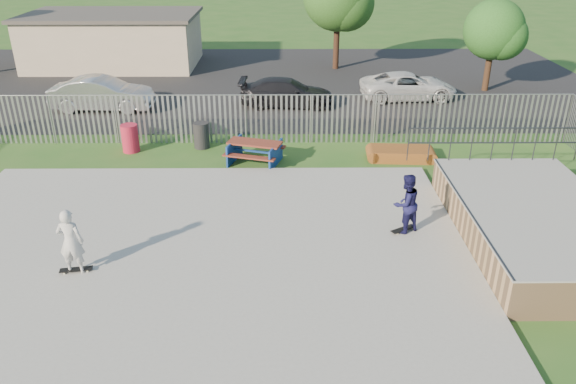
{
  "coord_description": "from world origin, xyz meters",
  "views": [
    {
      "loc": [
        2.51,
        -12.59,
        8.07
      ],
      "look_at": [
        2.64,
        2.0,
        1.1
      ],
      "focal_mm": 35.0,
      "sensor_mm": 36.0,
      "label": 1
    }
  ],
  "objects_px": {
    "car_dark": "(287,93)",
    "car_white": "(408,86)",
    "trash_bin_red": "(130,138)",
    "skater_white": "(71,242)",
    "tree_right": "(494,30)",
    "skater_navy": "(406,204)",
    "picnic_table": "(255,152)",
    "funbox": "(401,154)",
    "car_silver": "(102,94)",
    "trash_bin_grey": "(201,135)"
  },
  "relations": [
    {
      "from": "tree_right",
      "to": "skater_navy",
      "type": "distance_m",
      "value": 17.31
    },
    {
      "from": "car_white",
      "to": "skater_navy",
      "type": "bearing_deg",
      "value": 164.06
    },
    {
      "from": "funbox",
      "to": "car_silver",
      "type": "height_order",
      "value": "car_silver"
    },
    {
      "from": "trash_bin_red",
      "to": "car_dark",
      "type": "height_order",
      "value": "car_dark"
    },
    {
      "from": "car_dark",
      "to": "skater_navy",
      "type": "xyz_separation_m",
      "value": [
        3.25,
        -12.71,
        0.34
      ]
    },
    {
      "from": "skater_white",
      "to": "car_white",
      "type": "bearing_deg",
      "value": -125.85
    },
    {
      "from": "car_dark",
      "to": "skater_navy",
      "type": "relative_size",
      "value": 2.63
    },
    {
      "from": "car_white",
      "to": "skater_navy",
      "type": "distance_m",
      "value": 14.18
    },
    {
      "from": "picnic_table",
      "to": "car_white",
      "type": "relative_size",
      "value": 0.49
    },
    {
      "from": "car_silver",
      "to": "car_white",
      "type": "distance_m",
      "value": 15.04
    },
    {
      "from": "picnic_table",
      "to": "funbox",
      "type": "bearing_deg",
      "value": 20.01
    },
    {
      "from": "funbox",
      "to": "trash_bin_red",
      "type": "relative_size",
      "value": 2.05
    },
    {
      "from": "car_silver",
      "to": "car_dark",
      "type": "distance_m",
      "value": 8.8
    },
    {
      "from": "car_dark",
      "to": "car_white",
      "type": "height_order",
      "value": "same"
    },
    {
      "from": "trash_bin_red",
      "to": "skater_navy",
      "type": "relative_size",
      "value": 0.62
    },
    {
      "from": "picnic_table",
      "to": "skater_white",
      "type": "distance_m",
      "value": 8.6
    },
    {
      "from": "funbox",
      "to": "trash_bin_grey",
      "type": "distance_m",
      "value": 7.82
    },
    {
      "from": "tree_right",
      "to": "car_white",
      "type": "bearing_deg",
      "value": -160.21
    },
    {
      "from": "trash_bin_grey",
      "to": "car_silver",
      "type": "distance_m",
      "value": 7.35
    },
    {
      "from": "car_dark",
      "to": "trash_bin_grey",
      "type": "bearing_deg",
      "value": 151.77
    },
    {
      "from": "picnic_table",
      "to": "car_white",
      "type": "distance_m",
      "value": 11.19
    },
    {
      "from": "trash_bin_red",
      "to": "picnic_table",
      "type": "bearing_deg",
      "value": -13.86
    },
    {
      "from": "tree_right",
      "to": "skater_white",
      "type": "distance_m",
      "value": 23.86
    },
    {
      "from": "car_silver",
      "to": "car_dark",
      "type": "xyz_separation_m",
      "value": [
        8.78,
        0.59,
        -0.12
      ]
    },
    {
      "from": "trash_bin_red",
      "to": "skater_white",
      "type": "distance_m",
      "value": 8.75
    },
    {
      "from": "funbox",
      "to": "car_silver",
      "type": "bearing_deg",
      "value": 157.87
    },
    {
      "from": "trash_bin_red",
      "to": "car_white",
      "type": "xyz_separation_m",
      "value": [
        12.31,
        7.18,
        0.14
      ]
    },
    {
      "from": "funbox",
      "to": "trash_bin_red",
      "type": "bearing_deg",
      "value": 178.76
    },
    {
      "from": "car_silver",
      "to": "tree_right",
      "type": "relative_size",
      "value": 1.0
    },
    {
      "from": "skater_navy",
      "to": "car_silver",
      "type": "bearing_deg",
      "value": -76.27
    },
    {
      "from": "trash_bin_red",
      "to": "car_white",
      "type": "relative_size",
      "value": 0.23
    },
    {
      "from": "car_dark",
      "to": "tree_right",
      "type": "bearing_deg",
      "value": -72.17
    },
    {
      "from": "funbox",
      "to": "skater_navy",
      "type": "distance_m",
      "value": 5.93
    },
    {
      "from": "funbox",
      "to": "skater_white",
      "type": "bearing_deg",
      "value": -137.46
    },
    {
      "from": "car_dark",
      "to": "skater_white",
      "type": "bearing_deg",
      "value": 162.97
    },
    {
      "from": "car_dark",
      "to": "picnic_table",
      "type": "bearing_deg",
      "value": 173.48
    },
    {
      "from": "car_white",
      "to": "skater_white",
      "type": "height_order",
      "value": "skater_white"
    },
    {
      "from": "car_dark",
      "to": "car_white",
      "type": "bearing_deg",
      "value": -76.1
    },
    {
      "from": "trash_bin_red",
      "to": "tree_right",
      "type": "relative_size",
      "value": 0.23
    },
    {
      "from": "picnic_table",
      "to": "skater_navy",
      "type": "height_order",
      "value": "skater_navy"
    },
    {
      "from": "car_dark",
      "to": "car_silver",
      "type": "bearing_deg",
      "value": 97.0
    },
    {
      "from": "car_silver",
      "to": "trash_bin_grey",
      "type": "bearing_deg",
      "value": -131.5
    },
    {
      "from": "car_silver",
      "to": "car_white",
      "type": "xyz_separation_m",
      "value": [
        14.94,
        1.75,
        -0.11
      ]
    },
    {
      "from": "trash_bin_red",
      "to": "skater_white",
      "type": "bearing_deg",
      "value": -85.19
    },
    {
      "from": "car_white",
      "to": "trash_bin_red",
      "type": "bearing_deg",
      "value": 116.15
    },
    {
      "from": "trash_bin_red",
      "to": "funbox",
      "type": "bearing_deg",
      "value": -5.01
    },
    {
      "from": "trash_bin_grey",
      "to": "skater_white",
      "type": "distance_m",
      "value": 9.33
    },
    {
      "from": "picnic_table",
      "to": "skater_navy",
      "type": "xyz_separation_m",
      "value": [
        4.48,
        -5.49,
        0.6
      ]
    },
    {
      "from": "tree_right",
      "to": "skater_navy",
      "type": "relative_size",
      "value": 2.71
    },
    {
      "from": "trash_bin_grey",
      "to": "car_white",
      "type": "relative_size",
      "value": 0.21
    }
  ]
}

